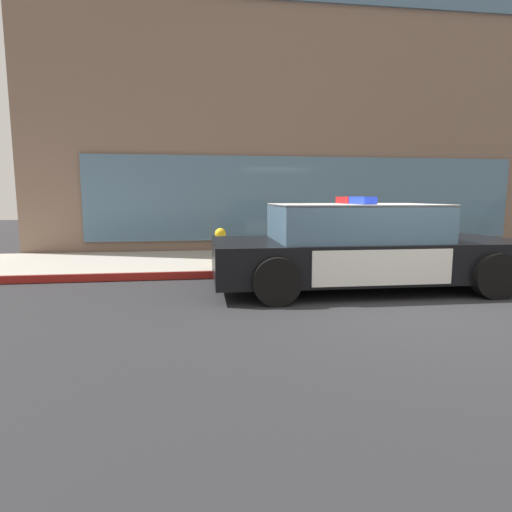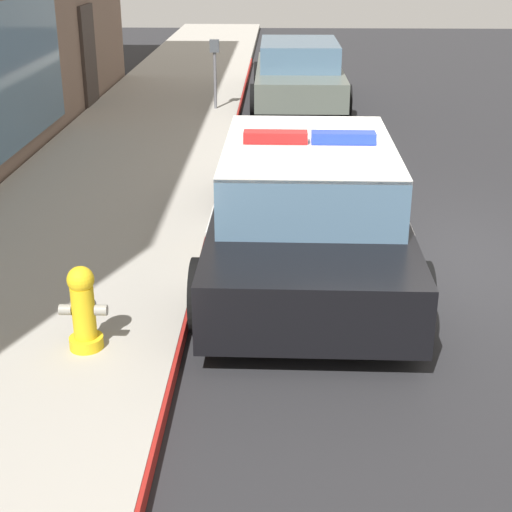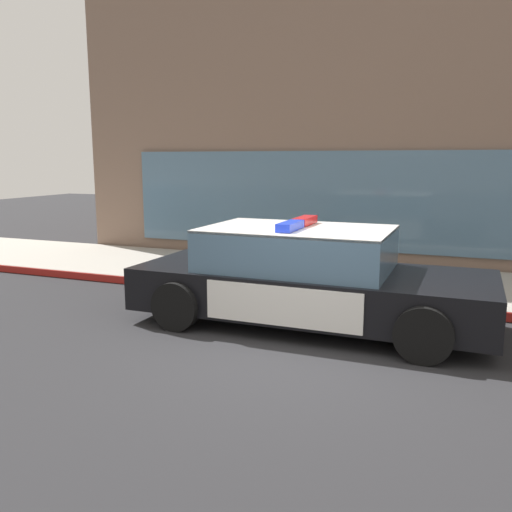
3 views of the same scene
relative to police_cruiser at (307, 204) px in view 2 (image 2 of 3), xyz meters
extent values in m
plane|color=#262628|center=(0.33, -1.12, -0.68)|extent=(48.00, 48.00, 0.00)
cube|color=#A39E93|center=(0.33, 2.65, -0.61)|extent=(48.00, 3.03, 0.15)
cube|color=maroon|center=(0.33, 1.12, -0.61)|extent=(28.80, 0.04, 0.14)
cube|color=#382D28|center=(8.02, 4.18, 0.37)|extent=(1.00, 0.08, 2.10)
cube|color=black|center=(0.06, 0.00, -0.18)|extent=(4.94, 1.94, 0.60)
cube|color=silver|center=(1.63, -0.02, -0.02)|extent=(1.69, 1.87, 0.05)
cube|color=silver|center=(-1.66, 0.02, -0.02)|extent=(1.40, 1.87, 0.05)
cube|color=silver|center=(-0.03, 0.96, -0.18)|extent=(2.07, 0.05, 0.51)
cube|color=silver|center=(-0.05, -0.96, -0.18)|extent=(2.07, 0.05, 0.51)
cube|color=yellow|center=(-0.03, 0.97, -0.18)|extent=(0.22, 0.01, 0.26)
cube|color=slate|center=(-0.14, 0.00, 0.39)|extent=(2.58, 1.73, 0.60)
cube|color=silver|center=(-0.14, 0.00, 0.68)|extent=(2.58, 1.73, 0.04)
cube|color=red|center=(-0.13, 0.34, 0.76)|extent=(0.21, 0.64, 0.11)
cube|color=blue|center=(-0.14, -0.34, 0.76)|extent=(0.21, 0.64, 0.11)
cylinder|color=black|center=(1.69, 0.93, -0.34)|extent=(0.68, 0.23, 0.68)
cylinder|color=black|center=(1.67, -0.96, -0.34)|extent=(0.68, 0.23, 0.68)
cylinder|color=black|center=(-1.56, 0.96, -0.34)|extent=(0.68, 0.23, 0.68)
cylinder|color=black|center=(-1.58, -0.93, -0.34)|extent=(0.68, 0.23, 0.68)
cylinder|color=gold|center=(-2.19, 1.88, -0.48)|extent=(0.28, 0.28, 0.10)
cylinder|color=gold|center=(-2.19, 1.88, -0.21)|extent=(0.19, 0.19, 0.45)
sphere|color=gold|center=(-2.19, 1.88, 0.09)|extent=(0.22, 0.22, 0.22)
cylinder|color=gray|center=(-2.19, 1.88, 0.16)|extent=(0.06, 0.06, 0.05)
cylinder|color=gray|center=(-2.19, 1.73, -0.18)|extent=(0.09, 0.10, 0.09)
cylinder|color=gray|center=(-2.19, 2.02, -0.18)|extent=(0.09, 0.10, 0.09)
cylinder|color=gray|center=(-2.04, 1.88, -0.22)|extent=(0.10, 0.12, 0.12)
cube|color=#596056|center=(9.07, -0.10, -0.20)|extent=(4.58, 1.83, 0.56)
cube|color=slate|center=(9.07, -0.10, 0.33)|extent=(2.39, 1.64, 0.56)
cylinder|color=black|center=(10.58, 0.81, -0.36)|extent=(0.64, 0.20, 0.64)
cylinder|color=black|center=(10.59, -1.00, -0.36)|extent=(0.64, 0.20, 0.64)
cylinder|color=black|center=(7.56, 0.79, -0.36)|extent=(0.64, 0.20, 0.64)
cylinder|color=black|center=(7.57, -1.02, -0.36)|extent=(0.64, 0.20, 0.64)
cylinder|color=slate|center=(7.58, 1.59, 0.02)|extent=(0.06, 0.06, 1.10)
cube|color=#474C51|center=(7.58, 1.59, 0.69)|extent=(0.12, 0.18, 0.24)
camera|label=1|loc=(-2.64, -6.57, 0.82)|focal=29.83mm
camera|label=2|loc=(-7.70, 0.31, 2.59)|focal=53.61mm
camera|label=3|loc=(2.02, -7.11, 1.63)|focal=37.47mm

